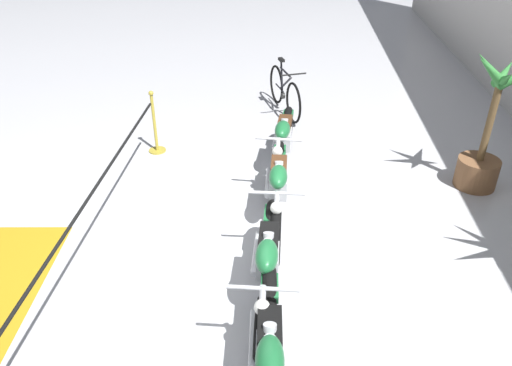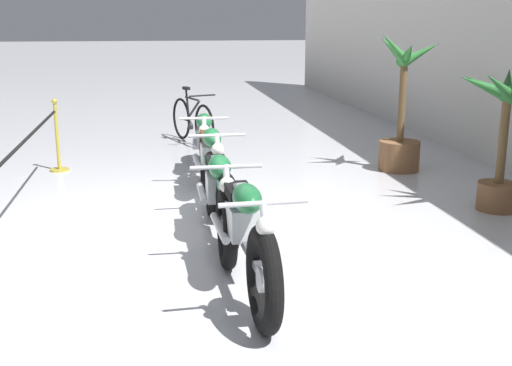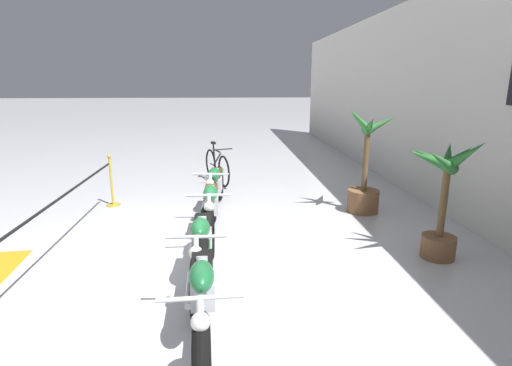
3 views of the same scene
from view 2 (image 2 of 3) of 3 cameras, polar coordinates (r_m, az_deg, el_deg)
The scene contains 9 objects.
ground_plane at distance 7.22m, azimuth -8.58°, elevation -3.16°, with size 120.00×120.00×0.00m, color silver.
motorcycle_green_0 at distance 9.14m, azimuth -4.62°, elevation 3.67°, with size 2.28×0.62×0.94m.
motorcycle_green_1 at distance 7.80m, azimuth -4.04°, elevation 1.95°, with size 2.31×0.62×0.96m.
motorcycle_green_2 at distance 6.37m, azimuth -3.38°, elevation -1.03°, with size 2.31×0.62×0.95m.
motorcycle_green_3 at distance 5.21m, azimuth -1.17°, elevation -4.41°, with size 2.36×0.62×0.97m.
bicycle at distance 11.46m, azimuth -5.69°, elevation 5.51°, with size 1.69×0.70×0.98m.
potted_palm_left_of_row at distance 7.76m, azimuth 21.11°, elevation 4.30°, with size 1.07×0.99×1.77m.
potted_palm_right_of_row at distance 9.52m, azimuth 12.75°, elevation 5.23°, with size 0.89×0.95×2.05m.
stanchion_far_left at distance 8.22m, azimuth -18.73°, elevation 3.12°, with size 5.33×0.28×1.05m.
Camera 2 is at (6.89, -0.03, 2.16)m, focal length 45.00 mm.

